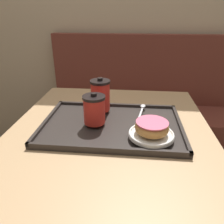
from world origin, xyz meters
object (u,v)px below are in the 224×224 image
at_px(coffee_cup_front, 94,110).
at_px(spoon, 142,109).
at_px(coffee_cup_rear, 100,95).
at_px(donut_chocolate_glazed, 152,127).

height_order(coffee_cup_front, spoon, coffee_cup_front).
bearing_deg(coffee_cup_front, spoon, 36.89).
bearing_deg(coffee_cup_front, coffee_cup_rear, 87.32).
bearing_deg(spoon, coffee_cup_front, 136.17).
bearing_deg(donut_chocolate_glazed, spoon, 96.63).
bearing_deg(spoon, coffee_cup_rear, 104.28).
height_order(coffee_cup_front, donut_chocolate_glazed, coffee_cup_front).
height_order(donut_chocolate_glazed, spoon, donut_chocolate_glazed).
distance_m(donut_chocolate_glazed, spoon, 0.22).
distance_m(coffee_cup_rear, spoon, 0.19).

